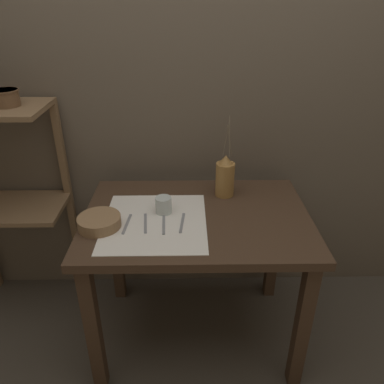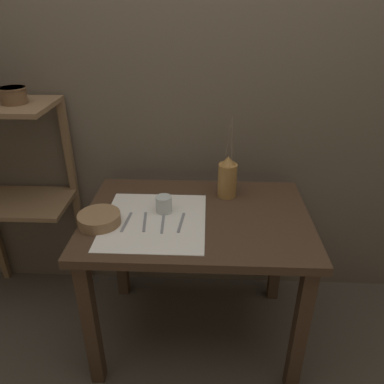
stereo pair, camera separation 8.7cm
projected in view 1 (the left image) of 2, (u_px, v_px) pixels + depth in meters
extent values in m
plane|color=#473F35|center=(196.00, 331.00, 2.09)|extent=(12.00, 12.00, 0.00)
cube|color=brown|center=(195.00, 96.00, 1.95)|extent=(7.00, 0.06, 2.40)
cube|color=#422D1E|center=(197.00, 218.00, 1.74)|extent=(1.05, 0.73, 0.04)
cube|color=#422D1E|center=(93.00, 329.00, 1.65)|extent=(0.06, 0.06, 0.72)
cube|color=#422D1E|center=(302.00, 327.00, 1.66)|extent=(0.06, 0.06, 0.72)
cube|color=#422D1E|center=(116.00, 247.00, 2.18)|extent=(0.06, 0.06, 0.72)
cube|color=#422D1E|center=(274.00, 246.00, 2.20)|extent=(0.06, 0.06, 0.72)
cube|color=brown|center=(8.00, 208.00, 1.98)|extent=(0.59, 0.35, 0.02)
cube|color=brown|center=(70.00, 203.00, 2.16)|extent=(0.04, 0.04, 1.21)
cube|color=white|center=(155.00, 222.00, 1.68)|extent=(0.46, 0.50, 0.00)
cylinder|color=olive|center=(225.00, 179.00, 1.87)|extent=(0.09, 0.09, 0.17)
cone|color=olive|center=(226.00, 159.00, 1.82)|extent=(0.07, 0.07, 0.04)
cylinder|color=brown|center=(230.00, 140.00, 1.78)|extent=(0.03, 0.02, 0.15)
cylinder|color=brown|center=(230.00, 142.00, 1.76)|extent=(0.03, 0.01, 0.15)
cylinder|color=brown|center=(226.00, 138.00, 1.77)|extent=(0.03, 0.03, 0.16)
cylinder|color=brown|center=(229.00, 137.00, 1.76)|extent=(0.01, 0.04, 0.19)
cylinder|color=#8E6B47|center=(99.00, 222.00, 1.63)|extent=(0.19, 0.19, 0.05)
cylinder|color=silver|center=(164.00, 205.00, 1.73)|extent=(0.07, 0.07, 0.08)
cube|color=gray|center=(127.00, 224.00, 1.66)|extent=(0.03, 0.16, 0.00)
cube|color=gray|center=(145.00, 223.00, 1.66)|extent=(0.03, 0.16, 0.00)
cube|color=gray|center=(164.00, 224.00, 1.65)|extent=(0.02, 0.16, 0.00)
sphere|color=gray|center=(164.00, 214.00, 1.72)|extent=(0.02, 0.02, 0.02)
cube|color=gray|center=(182.00, 223.00, 1.66)|extent=(0.03, 0.16, 0.00)
cylinder|color=brown|center=(5.00, 98.00, 1.72)|extent=(0.12, 0.12, 0.08)
cylinder|color=brown|center=(4.00, 90.00, 1.70)|extent=(0.13, 0.13, 0.01)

